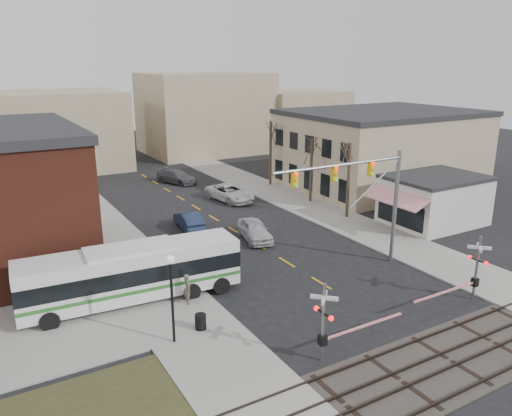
{
  "coord_description": "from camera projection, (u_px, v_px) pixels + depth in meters",
  "views": [
    {
      "loc": [
        -18.41,
        -21.27,
        13.74
      ],
      "look_at": [
        -0.99,
        8.66,
        3.5
      ],
      "focal_mm": 35.0,
      "sensor_mm": 36.0,
      "label": 1
    }
  ],
  "objects": [
    {
      "name": "sidewalk_east",
      "position": [
        288.0,
        199.0,
        51.55
      ],
      "size": [
        5.0,
        60.0,
        0.12
      ],
      "primitive_type": "cube",
      "color": "gray",
      "rests_on": "ground"
    },
    {
      "name": "street_lamp",
      "position": [
        171.0,
        281.0,
        24.27
      ],
      "size": [
        0.44,
        0.44,
        4.67
      ],
      "color": "black",
      "rests_on": "sidewalk_west"
    },
    {
      "name": "pedestrian_far",
      "position": [
        136.0,
        268.0,
        31.68
      ],
      "size": [
        1.02,
        1.13,
        1.9
      ],
      "primitive_type": "imported",
      "rotation": [
        0.0,
        0.0,
        1.17
      ],
      "color": "#323E59",
      "rests_on": "sidewalk_west"
    },
    {
      "name": "trash_bin",
      "position": [
        201.0,
        322.0,
        26.29
      ],
      "size": [
        0.6,
        0.6,
        0.83
      ],
      "primitive_type": "cylinder",
      "color": "black",
      "rests_on": "sidewalk_west"
    },
    {
      "name": "ballast_strip",
      "position": [
        449.0,
        360.0,
        23.77
      ],
      "size": [
        160.0,
        5.0,
        0.06
      ],
      "primitive_type": "cube",
      "color": "#332D28",
      "rests_on": "ground"
    },
    {
      "name": "sidewalk_west",
      "position": [
        103.0,
        228.0,
        42.38
      ],
      "size": [
        5.0,
        60.0,
        0.12
      ],
      "primitive_type": "cube",
      "color": "gray",
      "rests_on": "ground"
    },
    {
      "name": "ground",
      "position": [
        341.0,
        295.0,
        30.41
      ],
      "size": [
        160.0,
        160.0,
        0.0
      ],
      "primitive_type": "plane",
      "color": "black",
      "rests_on": "ground"
    },
    {
      "name": "rail_tracks",
      "position": [
        450.0,
        359.0,
        23.74
      ],
      "size": [
        160.0,
        3.91,
        0.14
      ],
      "color": "#2D231E",
      "rests_on": "ground"
    },
    {
      "name": "transit_bus",
      "position": [
        132.0,
        273.0,
        29.14
      ],
      "size": [
        12.86,
        3.62,
        3.27
      ],
      "color": "silver",
      "rests_on": "ground"
    },
    {
      "name": "tree_east_c",
      "position": [
        270.0,
        153.0,
        56.21
      ],
      "size": [
        0.28,
        0.28,
        7.2
      ],
      "color": "#382B21",
      "rests_on": "sidewalk_east"
    },
    {
      "name": "pedestrian_near",
      "position": [
        187.0,
        289.0,
        28.94
      ],
      "size": [
        0.54,
        0.73,
        1.84
      ],
      "primitive_type": "imported",
      "rotation": [
        0.0,
        0.0,
        1.4
      ],
      "color": "#544A43",
      "rests_on": "sidewalk_west"
    },
    {
      "name": "car_a",
      "position": [
        255.0,
        230.0,
        39.66
      ],
      "size": [
        2.83,
        5.02,
        1.61
      ],
      "primitive_type": "imported",
      "rotation": [
        0.0,
        0.0,
        -0.21
      ],
      "color": "#B3B3B8",
      "rests_on": "ground"
    },
    {
      "name": "tree_east_a",
      "position": [
        348.0,
        181.0,
        44.43
      ],
      "size": [
        0.28,
        0.28,
        6.75
      ],
      "color": "#382B21",
      "rests_on": "sidewalk_east"
    },
    {
      "name": "car_b",
      "position": [
        189.0,
        220.0,
        42.32
      ],
      "size": [
        2.01,
        4.62,
        1.48
      ],
      "primitive_type": "imported",
      "rotation": [
        0.0,
        0.0,
        3.04
      ],
      "color": "#1A2441",
      "rests_on": "ground"
    },
    {
      "name": "traffic_signal_mast",
      "position": [
        366.0,
        188.0,
        32.66
      ],
      "size": [
        10.21,
        0.3,
        8.0
      ],
      "color": "gray",
      "rests_on": "ground"
    },
    {
      "name": "rr_crossing_west",
      "position": [
        330.0,
        321.0,
        23.46
      ],
      "size": [
        5.6,
        1.36,
        4.0
      ],
      "color": "gray",
      "rests_on": "ground"
    },
    {
      "name": "awning_shop",
      "position": [
        434.0,
        200.0,
        43.3
      ],
      "size": [
        9.74,
        6.2,
        4.3
      ],
      "color": "beige",
      "rests_on": "ground"
    },
    {
      "name": "car_d",
      "position": [
        177.0,
        177.0,
        58.14
      ],
      "size": [
        4.12,
        5.68,
        1.53
      ],
      "primitive_type": "imported",
      "rotation": [
        0.0,
        0.0,
        0.43
      ],
      "color": "#45454B",
      "rests_on": "ground"
    },
    {
      "name": "car_c",
      "position": [
        230.0,
        193.0,
        50.79
      ],
      "size": [
        3.54,
        6.23,
        1.64
      ],
      "primitive_type": "imported",
      "rotation": [
        0.0,
        0.0,
        0.14
      ],
      "color": "#BBBBBB",
      "rests_on": "ground"
    },
    {
      "name": "tan_building",
      "position": [
        381.0,
        148.0,
        56.39
      ],
      "size": [
        20.3,
        15.3,
        8.5
      ],
      "color": "gray",
      "rests_on": "ground"
    },
    {
      "name": "rr_crossing_east",
      "position": [
        472.0,
        270.0,
        29.2
      ],
      "size": [
        5.6,
        1.36,
        4.0
      ],
      "color": "gray",
      "rests_on": "ground"
    },
    {
      "name": "tree_east_b",
      "position": [
        311.0,
        170.0,
        49.61
      ],
      "size": [
        0.28,
        0.28,
        6.3
      ],
      "color": "#382B21",
      "rests_on": "sidewalk_east"
    }
  ]
}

